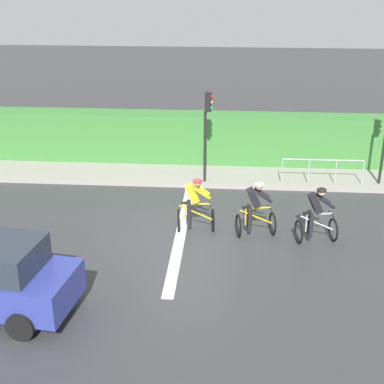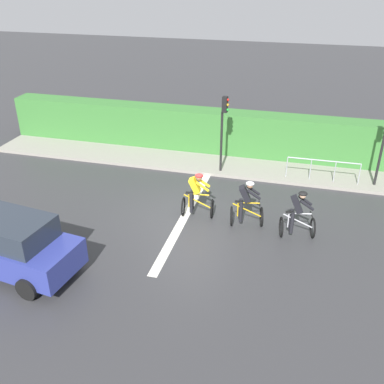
% 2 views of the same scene
% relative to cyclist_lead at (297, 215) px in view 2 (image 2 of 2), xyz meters
% --- Properties ---
extents(ground_plane, '(80.00, 80.00, 0.00)m').
position_rel_cyclist_lead_xyz_m(ground_plane, '(-0.29, -3.74, -0.80)').
color(ground_plane, '#333335').
extents(sidewalk_kerb, '(2.80, 24.95, 0.12)m').
position_rel_cyclist_lead_xyz_m(sidewalk_kerb, '(-5.19, -1.74, -0.74)').
color(sidewalk_kerb, gray).
rests_on(sidewalk_kerb, ground).
extents(stone_wall_low, '(0.44, 24.95, 0.49)m').
position_rel_cyclist_lead_xyz_m(stone_wall_low, '(-6.09, -1.74, -0.55)').
color(stone_wall_low, gray).
rests_on(stone_wall_low, ground).
extents(hedge_wall, '(1.10, 24.95, 2.04)m').
position_rel_cyclist_lead_xyz_m(hedge_wall, '(-6.39, -1.74, 0.22)').
color(hedge_wall, '#387533').
rests_on(hedge_wall, ground).
extents(road_marking_stop_line, '(7.00, 0.30, 0.01)m').
position_rel_cyclist_lead_xyz_m(road_marking_stop_line, '(-0.29, -3.85, -0.79)').
color(road_marking_stop_line, silver).
rests_on(road_marking_stop_line, ground).
extents(cyclist_lead, '(0.88, 1.19, 1.66)m').
position_rel_cyclist_lead_xyz_m(cyclist_lead, '(0.00, 0.00, 0.00)').
color(cyclist_lead, black).
rests_on(cyclist_lead, ground).
extents(cyclist_second, '(0.88, 1.20, 1.66)m').
position_rel_cyclist_lead_xyz_m(cyclist_second, '(-0.28, -1.70, 0.00)').
color(cyclist_second, black).
rests_on(cyclist_second, ground).
extents(cyclist_mid, '(0.80, 1.15, 1.66)m').
position_rel_cyclist_lead_xyz_m(cyclist_mid, '(-0.44, -3.46, 0.00)').
color(cyclist_mid, black).
rests_on(cyclist_mid, ground).
extents(car_navy, '(2.29, 4.29, 1.76)m').
position_rel_cyclist_lead_xyz_m(car_navy, '(3.91, -7.82, 0.08)').
color(car_navy, navy).
rests_on(car_navy, ground).
extents(traffic_light_near_crossing, '(0.23, 0.31, 3.34)m').
position_rel_cyclist_lead_xyz_m(traffic_light_near_crossing, '(-4.18, -3.30, 1.43)').
color(traffic_light_near_crossing, black).
rests_on(traffic_light_near_crossing, ground).
extents(pedestrian_railing_kerbside, '(0.08, 2.88, 1.03)m').
position_rel_cyclist_lead_xyz_m(pedestrian_railing_kerbside, '(-4.29, 0.81, -0.03)').
color(pedestrian_railing_kerbside, '#999EA3').
rests_on(pedestrian_railing_kerbside, ground).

